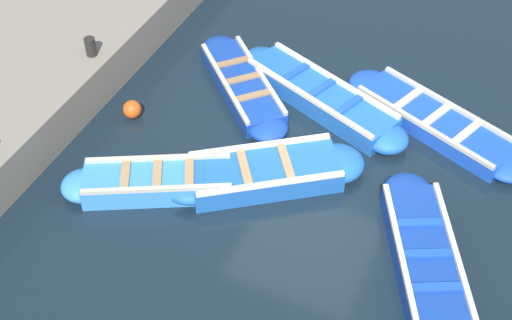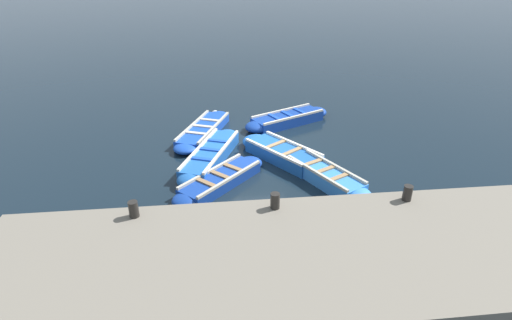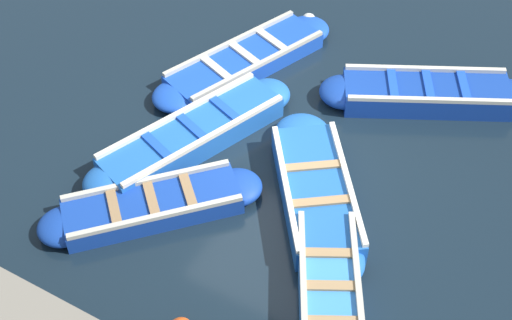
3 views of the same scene
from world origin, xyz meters
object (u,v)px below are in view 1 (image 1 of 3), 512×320
boat_bow_out (265,173)px  boat_outer_left (426,262)px  boat_mid_row (321,97)px  bollard_mid_north (91,47)px  buoy_yellow_far (132,109)px  boat_centre (159,182)px  boat_inner_gap (435,122)px  boat_outer_right (242,85)px

boat_bow_out → boat_outer_left: bearing=167.2°
boat_mid_row → bollard_mid_north: (3.96, 1.36, 0.81)m
bollard_mid_north → buoy_yellow_far: size_ratio=1.04×
boat_centre → boat_bow_out: 1.75m
boat_outer_left → boat_inner_gap: size_ratio=0.93×
boat_inner_gap → bollard_mid_north: (6.04, 1.60, 0.85)m
boat_inner_gap → boat_mid_row: bearing=6.6°
boat_mid_row → boat_centre: bearing=62.7°
boat_inner_gap → boat_centre: bearing=42.3°
boat_bow_out → boat_mid_row: 2.21m
boat_outer_left → buoy_yellow_far: size_ratio=10.57×
boat_inner_gap → boat_bow_out: (2.20, 2.45, 0.04)m
boat_centre → boat_inner_gap: (-3.69, -3.36, -0.04)m
boat_centre → boat_inner_gap: 5.00m
buoy_yellow_far → bollard_mid_north: bearing=-20.7°
boat_outer_left → boat_inner_gap: bearing=-77.8°
boat_mid_row → buoy_yellow_far: bearing=30.2°
boat_outer_left → bollard_mid_north: size_ratio=10.16×
boat_outer_left → bollard_mid_north: (6.72, -1.50, 0.82)m
boat_outer_right → bollard_mid_north: 2.85m
boat_inner_gap → buoy_yellow_far: boat_inner_gap is taller
boat_inner_gap → bollard_mid_north: bearing=14.8°
boat_outer_left → boat_outer_right: bearing=-31.7°
bollard_mid_north → boat_mid_row: bearing=-161.1°
boat_outer_right → boat_bow_out: bearing=124.6°
boat_outer_right → buoy_yellow_far: (1.50, 1.48, 0.01)m
buoy_yellow_far → boat_mid_row: bearing=-149.8°
boat_centre → bollard_mid_north: size_ratio=8.90×
bollard_mid_north → boat_bow_out: bearing=167.5°
boat_centre → boat_inner_gap: boat_centre is taller
boat_outer_right → boat_mid_row: bearing=-170.2°
boat_mid_row → buoy_yellow_far: boat_mid_row is taller
boat_mid_row → buoy_yellow_far: (2.97, 1.73, -0.02)m
bollard_mid_north → boat_centre: bearing=143.1°
boat_outer_right → boat_inner_gap: size_ratio=0.75×
boat_outer_right → boat_bow_out: 2.37m
bollard_mid_north → boat_outer_right: bearing=-156.1°
boat_inner_gap → boat_bow_out: size_ratio=1.17×
boat_bow_out → bollard_mid_north: bollard_mid_north is taller
boat_outer_left → bollard_mid_north: bollard_mid_north is taller
boat_centre → boat_outer_right: bearing=-92.8°
boat_bow_out → boat_mid_row: boat_bow_out is taller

